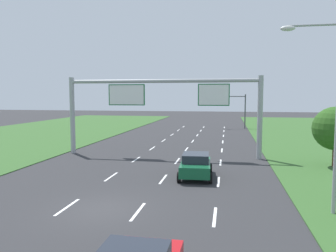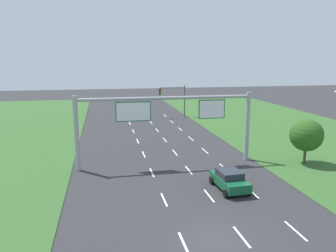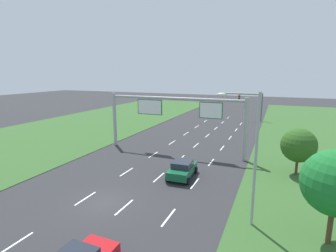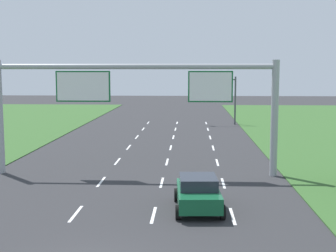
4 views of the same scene
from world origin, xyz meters
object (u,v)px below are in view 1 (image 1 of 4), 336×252
(car_near_red, at_px, (196,165))
(sign_gantry, at_px, (162,101))
(traffic_light_mast, at_px, (233,105))
(roadside_tree_mid, at_px, (335,128))
(street_lamp, at_px, (329,101))

(car_near_red, relative_size, sign_gantry, 0.23)
(car_near_red, distance_m, traffic_light_mast, 33.91)
(traffic_light_mast, relative_size, roadside_tree_mid, 1.24)
(car_near_red, bearing_deg, street_lamp, -44.79)
(traffic_light_mast, xyz_separation_m, street_lamp, (3.47, -39.32, 1.21))
(car_near_red, bearing_deg, traffic_light_mast, 82.06)
(car_near_red, xyz_separation_m, roadside_tree_mid, (9.82, 4.77, 2.11))
(car_near_red, bearing_deg, sign_gantry, 114.20)
(traffic_light_mast, distance_m, street_lamp, 39.49)
(traffic_light_mast, bearing_deg, roadside_tree_mid, -76.49)
(roadside_tree_mid, bearing_deg, sign_gantry, 170.10)
(sign_gantry, height_order, street_lamp, street_lamp)
(traffic_light_mast, bearing_deg, sign_gantry, -103.88)
(car_near_red, height_order, sign_gantry, sign_gantry)
(sign_gantry, relative_size, street_lamp, 2.03)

